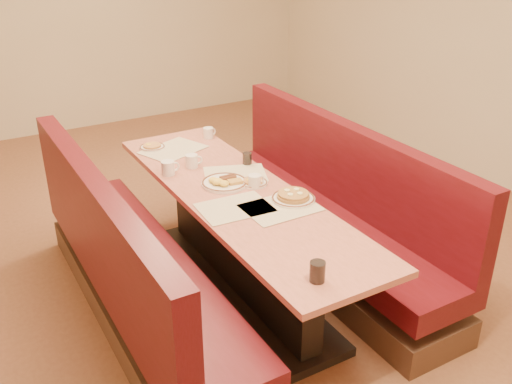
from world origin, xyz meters
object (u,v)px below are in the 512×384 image
eggs_plate (224,182)px  soda_tumbler_mid (247,159)px  soda_tumbler_near (317,272)px  coffee_mug_b (169,168)px  booth_left (133,275)px  pancake_plate (293,197)px  coffee_mug_a (255,181)px  diner_table (238,243)px  coffee_mug_c (209,133)px  booth_right (326,218)px  coffee_mug_d (192,161)px

eggs_plate → soda_tumbler_mid: bearing=36.9°
soda_tumbler_near → coffee_mug_b: bearing=94.8°
booth_left → pancake_plate: size_ratio=9.18×
soda_tumbler_mid → eggs_plate: bearing=-143.1°
pancake_plate → coffee_mug_a: coffee_mug_a is taller
pancake_plate → coffee_mug_a: size_ratio=2.36×
booth_left → soda_tumbler_near: booth_left is taller
booth_left → soda_tumbler_mid: booth_left is taller
diner_table → eggs_plate: (-0.02, 0.14, 0.39)m
pancake_plate → coffee_mug_c: 1.27m
booth_right → pancake_plate: 0.69m
coffee_mug_a → coffee_mug_c: (0.15, 0.99, -0.00)m
soda_tumbler_mid → coffee_mug_d: bearing=156.8°
eggs_plate → soda_tumbler_mid: 0.38m
booth_left → coffee_mug_d: size_ratio=20.50×
booth_left → coffee_mug_c: booth_left is taller
coffee_mug_b → coffee_mug_c: size_ratio=1.15×
booth_left → coffee_mug_c: bearing=44.5°
booth_left → eggs_plate: booth_left is taller
booth_right → coffee_mug_b: 1.19m
booth_left → booth_right: bearing=0.0°
coffee_mug_c → coffee_mug_d: size_ratio=0.92×
booth_left → pancake_plate: (0.98, -0.28, 0.41)m
eggs_plate → coffee_mug_d: 0.38m
booth_left → coffee_mug_b: bearing=46.1°
booth_left → eggs_plate: 0.83m
booth_left → soda_tumbler_near: bearing=-61.0°
coffee_mug_a → eggs_plate: bearing=136.1°
booth_right → coffee_mug_c: 1.18m
coffee_mug_b → soda_tumbler_near: 1.55m
booth_right → pancake_plate: booth_right is taller
booth_right → coffee_mug_c: bearing=114.3°
coffee_mug_b → eggs_plate: bearing=-50.2°
eggs_plate → coffee_mug_b: coffee_mug_b is taller
coffee_mug_c → coffee_mug_d: 0.60m
booth_left → soda_tumbler_near: (0.59, -1.07, 0.44)m
booth_right → pancake_plate: size_ratio=9.18×
booth_left → coffee_mug_d: bearing=38.4°
eggs_plate → coffee_mug_b: size_ratio=2.35×
booth_right → soda_tumbler_near: (-0.87, -1.07, 0.44)m
coffee_mug_a → coffee_mug_c: 1.00m
eggs_plate → coffee_mug_c: bearing=70.4°
coffee_mug_b → soda_tumbler_mid: bearing=-8.0°
soda_tumbler_mid → pancake_plate: bearing=-93.0°
pancake_plate → coffee_mug_d: 0.86m
booth_left → soda_tumbler_near: 1.30m
booth_right → coffee_mug_b: booth_right is taller
booth_right → coffee_mug_a: booth_right is taller
coffee_mug_a → coffee_mug_d: 0.56m
booth_right → coffee_mug_d: size_ratio=20.50×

